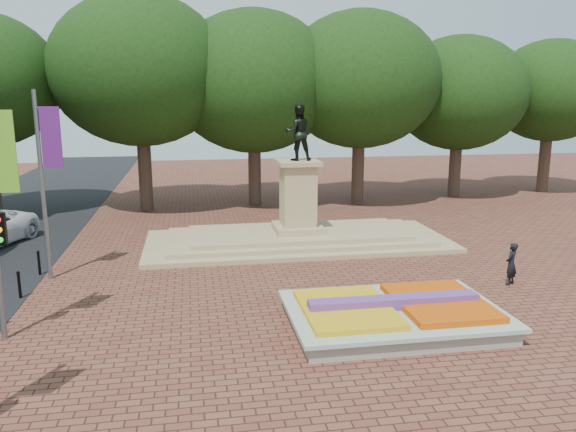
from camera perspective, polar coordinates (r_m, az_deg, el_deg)
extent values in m
plane|color=brown|center=(18.92, 5.62, -8.89)|extent=(90.00, 90.00, 0.00)
cube|color=gray|center=(17.36, 10.65, -10.21)|extent=(6.00, 4.00, 0.45)
cube|color=#B1BDAB|center=(17.26, 10.68, -9.36)|extent=(6.30, 4.30, 0.12)
cube|color=#D2620B|center=(17.76, 15.14, -8.52)|extent=(2.60, 3.40, 0.22)
cube|color=gold|center=(16.78, 5.99, -9.41)|extent=(2.60, 3.40, 0.18)
cube|color=#4C2D7E|center=(17.18, 10.71, -8.68)|extent=(5.20, 0.55, 0.38)
cube|color=tan|center=(26.32, 1.00, -2.58)|extent=(14.00, 6.00, 0.20)
cube|color=tan|center=(26.27, 1.00, -2.16)|extent=(12.00, 5.00, 0.20)
cube|color=tan|center=(26.22, 1.00, -1.74)|extent=(10.00, 4.00, 0.20)
cube|color=tan|center=(26.16, 1.00, -1.21)|extent=(2.20, 2.20, 0.30)
cube|color=tan|center=(25.85, 1.02, 2.14)|extent=(1.50, 1.50, 2.80)
cube|color=tan|center=(25.64, 1.03, 5.44)|extent=(1.90, 1.90, 0.20)
imported|color=black|center=(25.52, 1.04, 8.46)|extent=(1.22, 0.95, 2.50)
cylinder|color=#3C2921|center=(35.47, -14.96, 3.94)|extent=(0.80, 0.80, 4.00)
ellipsoid|color=black|center=(35.16, -15.38, 11.53)|extent=(8.80, 8.80, 7.48)
cylinder|color=#3C2921|center=(35.53, -3.63, 4.33)|extent=(0.80, 0.80, 4.00)
ellipsoid|color=black|center=(35.22, -3.73, 11.92)|extent=(8.80, 8.80, 7.48)
cylinder|color=#3C2921|center=(36.95, 7.26, 4.56)|extent=(0.80, 0.80, 4.00)
ellipsoid|color=black|center=(36.64, 7.46, 11.85)|extent=(8.80, 8.80, 7.48)
cylinder|color=#3C2921|center=(39.57, 17.03, 4.62)|extent=(0.80, 0.80, 4.00)
ellipsoid|color=black|center=(39.28, 17.46, 11.41)|extent=(8.80, 8.80, 7.48)
cylinder|color=#3C2921|center=(43.17, 25.38, 4.56)|extent=(0.80, 0.80, 4.00)
ellipsoid|color=black|center=(42.91, 25.95, 10.78)|extent=(8.80, 8.80, 7.48)
cube|color=#6AAF23|center=(16.82, -27.04, 5.83)|extent=(0.70, 0.04, 2.20)
cylinder|color=slate|center=(22.41, -23.68, 2.71)|extent=(0.16, 0.16, 7.00)
cube|color=#5C1B71|center=(22.12, -22.94, 7.36)|extent=(0.70, 0.04, 2.20)
cube|color=black|center=(17.20, -27.17, -1.18)|extent=(0.28, 0.18, 0.90)
cylinder|color=black|center=(21.23, -25.62, -6.42)|extent=(0.10, 0.10, 0.90)
sphere|color=black|center=(21.10, -25.73, -5.20)|extent=(0.12, 0.12, 0.12)
cylinder|color=black|center=(23.63, -23.96, -4.47)|extent=(0.10, 0.10, 0.90)
sphere|color=black|center=(23.51, -24.06, -3.37)|extent=(0.12, 0.12, 0.12)
imported|color=black|center=(22.03, 21.73, -4.54)|extent=(0.68, 0.65, 1.56)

